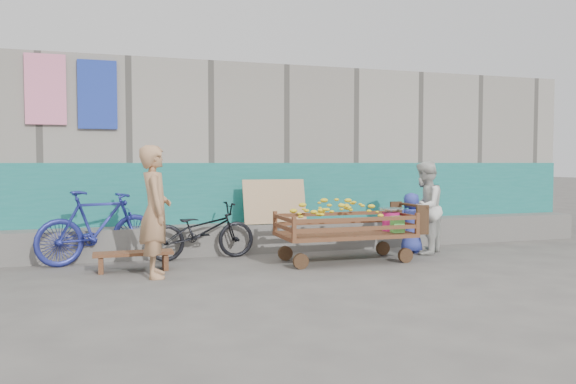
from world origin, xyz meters
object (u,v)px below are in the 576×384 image
object	(u,v)px
banana_cart	(343,220)
bicycle_dark	(202,231)
woman	(425,208)
child	(411,223)
bicycle_blue	(98,227)
vendor_man	(155,211)
bench	(134,257)

from	to	relation	value
banana_cart	bicycle_dark	distance (m)	2.05
banana_cart	woman	size ratio (longest dim) A/B	1.44
child	bicycle_blue	xyz separation A→B (m)	(-4.61, 0.54, 0.04)
vendor_man	bicycle_dark	size ratio (longest dim) A/B	1.03
woman	bicycle_dark	xyz separation A→B (m)	(-3.35, 0.55, -0.30)
banana_cart	child	size ratio (longest dim) A/B	2.17
woman	bicycle_dark	world-z (taller)	woman
woman	bicycle_blue	distance (m)	4.83
vendor_man	banana_cart	bearing A→B (deg)	-82.53
bench	child	size ratio (longest dim) A/B	1.07
bicycle_blue	bicycle_dark	bearing A→B (deg)	-113.52
banana_cart	woman	bearing A→B (deg)	10.20
bicycle_blue	banana_cart	bearing A→B (deg)	-124.94
banana_cart	bench	bearing A→B (deg)	176.03
banana_cart	woman	distance (m)	1.51
bench	banana_cart	bearing A→B (deg)	-3.97
woman	child	bearing A→B (deg)	-79.05
vendor_man	bicycle_dark	world-z (taller)	vendor_man
woman	bicycle_blue	world-z (taller)	woman
child	bicycle_dark	world-z (taller)	child
bench	bicycle_blue	bearing A→B (deg)	121.44
bicycle_dark	bicycle_blue	distance (m)	1.43
bicycle_blue	woman	bearing A→B (deg)	-117.12
banana_cart	bench	size ratio (longest dim) A/B	2.03
vendor_man	child	distance (m)	3.99
bench	woman	world-z (taller)	woman
bench	woman	bearing A→B (deg)	0.90
child	bicycle_dark	distance (m)	3.22
child	bicycle_dark	size ratio (longest dim) A/B	0.60
vendor_man	child	size ratio (longest dim) A/B	1.72
vendor_man	child	xyz separation A→B (m)	(3.92, 0.66, -0.34)
child	bench	bearing A→B (deg)	9.55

